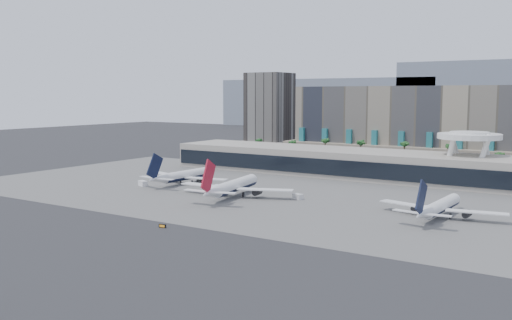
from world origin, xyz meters
The scene contains 13 objects.
ground centered at (0.00, 0.00, 0.00)m, with size 900.00×900.00×0.00m, color #232326.
apron_pad centered at (0.00, 55.00, 0.03)m, with size 260.00×130.00×0.06m, color #5B5B59.
hotel centered at (10.00, 174.41, 16.81)m, with size 140.00×30.00×42.00m.
office_tower centered at (-95.00, 200.00, 22.94)m, with size 30.00×30.00×52.00m.
terminal centered at (0.00, 109.84, 6.52)m, with size 170.00×32.50×14.50m.
saucer_structure centered at (55.00, 116.00, 18.45)m, with size 26.00×26.00×21.89m.
palm_row centered at (7.00, 145.00, 10.50)m, with size 157.80×2.80×13.10m.
airliner_left centered at (-44.89, 50.05, 3.66)m, with size 40.80×42.03×14.50m.
airliner_centre centered at (-9.90, 35.76, 4.06)m, with size 44.62×46.29×16.08m.
airliner_right centered at (63.66, 40.53, 3.54)m, with size 39.47×40.66×14.03m.
service_vehicle_a centered at (-55.34, 35.70, 1.10)m, with size 4.51×2.20×2.20m, color white.
service_vehicle_b centered at (12.50, 44.29, 0.99)m, with size 3.86×2.20×1.98m, color silver.
taxiway_sign centered at (1.47, -15.15, 0.52)m, with size 2.32×0.66×1.05m.
Camera 1 is at (109.31, -133.18, 37.49)m, focal length 40.00 mm.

